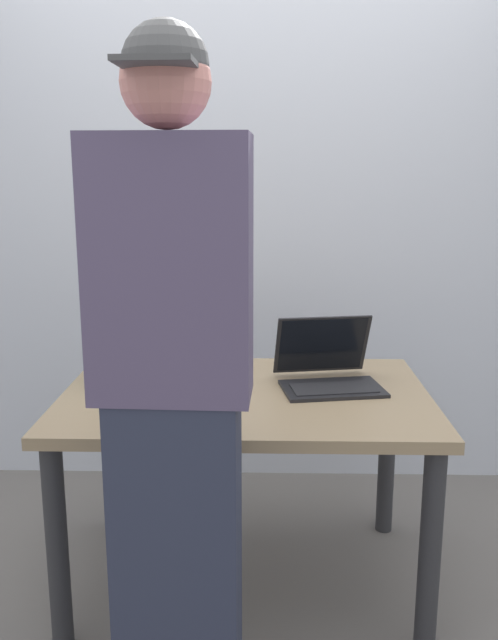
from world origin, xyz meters
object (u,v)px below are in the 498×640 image
beer_bottle_green (152,350)px  person_figure (174,389)px  beer_bottle_brown (118,350)px  beer_bottle_dark (127,341)px  beer_bottle_amber (98,355)px  coffee_mug (145,403)px  laptop (328,369)px

beer_bottle_green → person_figure: person_figure is taller
beer_bottle_green → beer_bottle_brown: 0.12m
beer_bottle_brown → beer_bottle_dark: bearing=89.3°
beer_bottle_green → beer_bottle_dark: 0.15m
beer_bottle_dark → beer_bottle_amber: (-0.08, -0.12, -0.02)m
beer_bottle_green → beer_bottle_brown: beer_bottle_brown is taller
person_figure → coffee_mug: 0.41m
beer_bottle_amber → person_figure: 0.79m
laptop → beer_bottle_dark: bearing=169.7°
laptop → beer_bottle_brown: bearing=-179.4°
beer_bottle_dark → person_figure: 0.87m
beer_bottle_brown → coffee_mug: 0.37m
beer_bottle_dark → beer_bottle_amber: 0.15m
beer_bottle_dark → coffee_mug: bearing=-72.5°
laptop → person_figure: size_ratio=0.22×
person_figure → beer_bottle_green: bearing=103.7°
laptop → beer_bottle_amber: 0.81m
laptop → beer_bottle_dark: beer_bottle_dark is taller
laptop → beer_bottle_green: (-0.62, 0.03, 0.06)m
beer_bottle_brown → person_figure: person_figure is taller
beer_bottle_dark → beer_bottle_green: bearing=-42.1°
laptop → beer_bottle_green: size_ratio=1.31×
beer_bottle_dark → beer_bottle_amber: bearing=-122.6°
beer_bottle_green → beer_bottle_dark: beer_bottle_dark is taller
laptop → coffee_mug: 0.67m
beer_bottle_brown → person_figure: bearing=-67.1°
beer_bottle_brown → beer_bottle_amber: beer_bottle_brown is taller
coffee_mug → beer_bottle_amber: bearing=122.9°
beer_bottle_amber → person_figure: (0.36, -0.70, 0.11)m
beer_bottle_dark → coffee_mug: 0.50m
laptop → beer_bottle_dark: (-0.73, 0.13, 0.06)m
laptop → beer_bottle_amber: (-0.81, 0.01, 0.04)m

